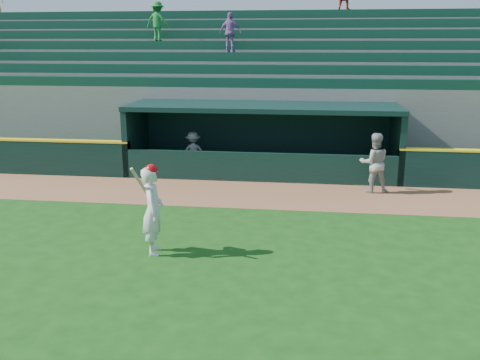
{
  "coord_description": "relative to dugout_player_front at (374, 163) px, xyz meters",
  "views": [
    {
      "loc": [
        1.64,
        -10.83,
        4.5
      ],
      "look_at": [
        0.0,
        1.6,
        1.3
      ],
      "focal_mm": 40.0,
      "sensor_mm": 36.0,
      "label": 1
    }
  ],
  "objects": [
    {
      "name": "ground",
      "position": [
        -3.65,
        -5.7,
        -0.93
      ],
      "size": [
        120.0,
        120.0,
        0.0
      ],
      "primitive_type": "plane",
      "color": "#154310",
      "rests_on": "ground"
    },
    {
      "name": "warning_track",
      "position": [
        -3.65,
        -0.8,
        -0.93
      ],
      "size": [
        40.0,
        3.0,
        0.01
      ],
      "primitive_type": "cube",
      "color": "brown",
      "rests_on": "ground"
    },
    {
      "name": "dugout_player_front",
      "position": [
        0.0,
        0.0,
        0.0
      ],
      "size": [
        0.99,
        0.82,
        1.86
      ],
      "primitive_type": "imported",
      "rotation": [
        0.0,
        0.0,
        3.28
      ],
      "color": "#9B9B96",
      "rests_on": "ground"
    },
    {
      "name": "dugout_player_inside",
      "position": [
        -6.14,
        1.94,
        -0.21
      ],
      "size": [
        1.06,
        0.81,
        1.45
      ],
      "primitive_type": "imported",
      "rotation": [
        0.0,
        0.0,
        3.47
      ],
      "color": "#A3A39E",
      "rests_on": "ground"
    },
    {
      "name": "dugout",
      "position": [
        -3.65,
        2.31,
        0.43
      ],
      "size": [
        9.4,
        2.8,
        2.46
      ],
      "color": "slate",
      "rests_on": "ground"
    },
    {
      "name": "stands",
      "position": [
        -3.68,
        6.88,
        1.47
      ],
      "size": [
        34.5,
        6.25,
        7.54
      ],
      "color": "slate",
      "rests_on": "ground"
    },
    {
      "name": "batter_at_plate",
      "position": [
        -5.34,
        -5.77,
        0.07
      ],
      "size": [
        0.64,
        0.85,
        2.03
      ],
      "color": "silver",
      "rests_on": "ground"
    }
  ]
}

